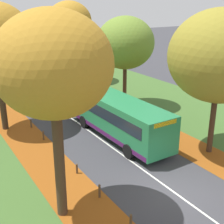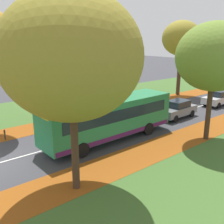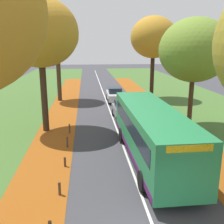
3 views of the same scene
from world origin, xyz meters
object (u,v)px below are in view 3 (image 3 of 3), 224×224
tree_left_mid (57,37)px  car_silver_following (115,94)px  tree_left_near (40,33)px  bus (151,131)px  tree_right_mid (154,38)px  bollard_fourth (65,162)px  car_grey_lead (124,110)px  tree_right_near (194,50)px  bollard_fifth (67,142)px  bollard_third (60,189)px  bollard_sixth (70,129)px

tree_left_mid → car_silver_following: (6.32, -1.14, -6.31)m
tree_left_near → bus: size_ratio=0.92×
tree_right_mid → car_silver_following: size_ratio=2.26×
bollard_fourth → car_grey_lead: car_grey_lead is taller
car_grey_lead → car_silver_following: (-0.01, 7.42, 0.00)m
bus → car_silver_following: bus is taller
tree_right_near → bus: size_ratio=0.80×
tree_left_mid → bollard_fifth: 16.20m
car_silver_following → bollard_fourth: bearing=-105.4°
tree_left_near → bollard_fifth: bearing=-63.0°
tree_right_near → bollard_third: tree_right_near is taller
tree_left_near → car_grey_lead: (6.36, 2.48, -6.32)m
tree_left_near → bollard_fourth: bearing=-73.5°
bus → car_silver_following: bearing=91.1°
bus → tree_left_mid: bearing=111.4°
tree_right_mid → car_grey_lead: bearing=-117.9°
tree_left_near → tree_right_mid: size_ratio=1.01×
tree_right_near → tree_right_mid: size_ratio=0.87×
tree_right_mid → bollard_third: tree_right_mid is taller
bollard_fifth → car_grey_lead: (4.54, 6.05, 0.46)m
tree_right_near → bus: 8.29m
tree_left_near → car_grey_lead: 9.30m
bollard_fourth → bollard_sixth: bollard_sixth is taller
bollard_third → bollard_fifth: 5.49m
bollard_third → tree_right_mid: bearing=65.8°
car_grey_lead → bollard_fourth: bearing=-117.0°
bollard_fourth → tree_left_mid: bearing=96.1°
car_silver_following → tree_left_near: bearing=-122.6°
tree_left_near → bus: tree_left_near is taller
tree_right_mid → car_silver_following: 7.89m
bollard_third → bus: bearing=33.6°
tree_right_mid → bus: bearing=-104.2°
bus → car_grey_lead: bus is taller
tree_left_near → car_silver_following: tree_left_near is taller
tree_left_near → tree_right_mid: bearing=45.5°
tree_right_mid → tree_left_near: bearing=-134.5°
bus → tree_right_mid: bearing=75.8°
bollard_sixth → tree_left_mid: bearing=98.6°
tree_left_near → car_grey_lead: bearing=21.3°
car_grey_lead → tree_left_near: bearing=-158.7°
bollard_fifth → car_silver_following: car_silver_following is taller
bollard_sixth → car_silver_following: car_silver_following is taller
tree_left_near → tree_right_mid: (10.92, 11.10, -0.02)m
bollard_third → car_grey_lead: 12.41m
tree_right_near → bollard_fourth: 12.38m
tree_right_mid → car_grey_lead: size_ratio=2.24×
bollard_fourth → bus: bearing=5.2°
bollard_third → bus: bus is taller
car_grey_lead → tree_right_near: bearing=-30.6°
tree_left_mid → tree_right_near: (11.08, -11.37, -1.18)m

